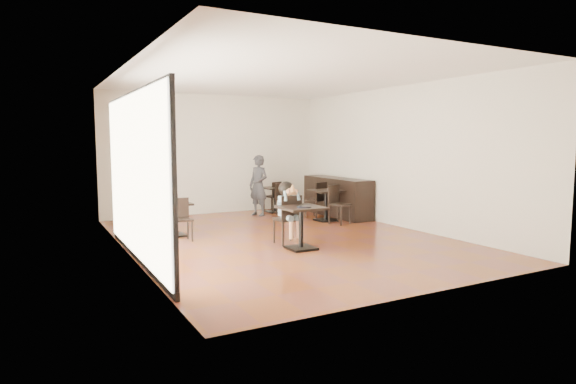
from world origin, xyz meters
TOP-DOWN VIEW (x-y plane):
  - floor at (0.00, 0.00)m, footprint 6.00×8.00m
  - ceiling at (0.00, 0.00)m, footprint 6.00×8.00m
  - wall_back at (0.00, 4.00)m, footprint 6.00×0.01m
  - wall_front at (0.00, -4.00)m, footprint 6.00×0.01m
  - wall_left at (-3.00, 0.00)m, footprint 0.01×8.00m
  - wall_right at (3.00, 0.00)m, footprint 0.01×8.00m
  - storefront_window at (-2.97, -0.50)m, footprint 0.04×4.50m
  - child_table at (-0.17, -1.00)m, footprint 0.74×0.74m
  - child_chair at (-0.17, -0.45)m, footprint 0.42×0.42m
  - child at (-0.17, -0.45)m, footprint 0.42×0.59m
  - plate at (-0.17, -1.10)m, footprint 0.26×0.26m
  - pizza_slice at (-0.17, -0.64)m, footprint 0.28×0.21m
  - adult_patron at (0.84, 3.00)m, footprint 0.58×0.68m
  - cafe_table_mid at (1.94, 1.43)m, footprint 0.92×0.92m
  - cafe_table_left at (-1.86, 1.30)m, footprint 0.67×0.67m
  - cafe_table_back at (1.49, 3.30)m, footprint 0.86×0.86m
  - chair_mid_a at (1.97, 1.98)m, footprint 0.53×0.53m
  - chair_mid_b at (1.97, 0.88)m, footprint 0.53×0.53m
  - chair_left_a at (-1.86, 1.85)m, footprint 0.38×0.38m
  - chair_left_b at (-1.86, 0.75)m, footprint 0.38×0.38m
  - chair_back_a at (1.49, 3.50)m, footprint 0.49×0.49m
  - chair_back_b at (1.49, 2.75)m, footprint 0.49×0.49m
  - service_counter at (2.65, 2.00)m, footprint 0.60×2.40m

SIDE VIEW (x-z plane):
  - floor at x=0.00m, z-range -0.01..0.01m
  - cafe_table_left at x=-1.86m, z-range 0.00..0.69m
  - cafe_table_back at x=1.49m, z-range 0.00..0.70m
  - cafe_table_mid at x=1.94m, z-range 0.00..0.76m
  - child_table at x=-0.17m, z-range 0.00..0.78m
  - chair_left_a at x=-1.86m, z-range 0.00..0.83m
  - chair_left_b at x=-1.86m, z-range 0.00..0.83m
  - chair_back_a at x=1.49m, z-range 0.00..0.84m
  - chair_back_b at x=1.49m, z-range 0.00..0.84m
  - chair_mid_a at x=1.97m, z-range 0.00..0.92m
  - chair_mid_b at x=1.97m, z-range 0.00..0.92m
  - child_chair at x=-0.17m, z-range 0.00..0.94m
  - service_counter at x=2.65m, z-range 0.00..1.00m
  - child at x=-0.17m, z-range 0.00..1.19m
  - plate at x=-0.17m, z-range 0.78..0.80m
  - adult_patron at x=0.84m, z-range 0.00..1.60m
  - pizza_slice at x=-0.17m, z-range 0.99..1.06m
  - storefront_window at x=-2.97m, z-range 0.10..2.70m
  - wall_back at x=0.00m, z-range 0.00..3.20m
  - wall_front at x=0.00m, z-range 0.00..3.20m
  - wall_left at x=-3.00m, z-range 0.00..3.20m
  - wall_right at x=3.00m, z-range 0.00..3.20m
  - ceiling at x=0.00m, z-range 3.20..3.21m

